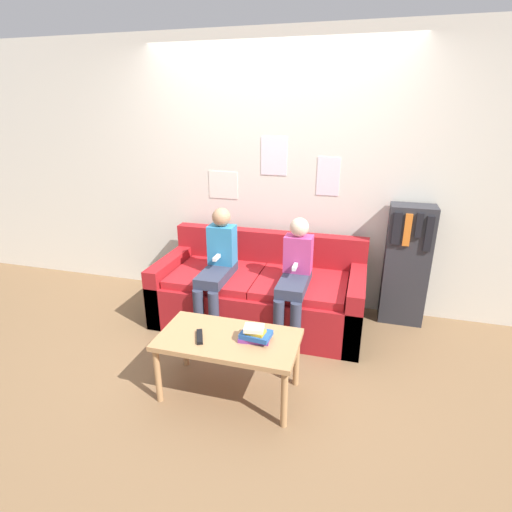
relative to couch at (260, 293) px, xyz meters
name	(u,v)px	position (x,y,z in m)	size (l,w,h in m)	color
ground_plane	(243,350)	(0.00, -0.55, -0.28)	(10.00, 10.00, 0.00)	brown
wall_back	(274,176)	(0.00, 0.53, 1.02)	(8.00, 0.06, 2.60)	silver
couch	(260,293)	(0.00, 0.00, 0.00)	(1.91, 0.88, 0.79)	maroon
coffee_table	(228,344)	(0.07, -1.08, 0.13)	(0.96, 0.51, 0.46)	#AD7F51
person_left	(217,264)	(-0.34, -0.20, 0.34)	(0.24, 0.59, 1.10)	#33384C
person_right	(295,275)	(0.36, -0.21, 0.32)	(0.24, 0.59, 1.06)	#33384C
tv_remote	(200,337)	(-0.12, -1.14, 0.19)	(0.11, 0.17, 0.02)	black
book_stack	(255,334)	(0.26, -1.06, 0.23)	(0.23, 0.16, 0.11)	#7A3389
bookshelf	(406,265)	(1.30, 0.36, 0.29)	(0.39, 0.26, 1.13)	#2D2D33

